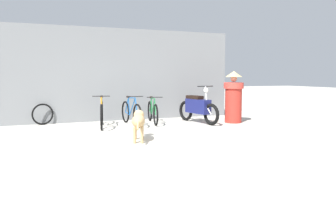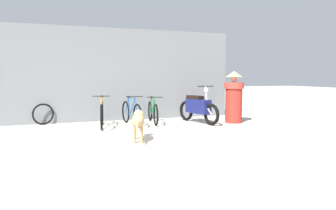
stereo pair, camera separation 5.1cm
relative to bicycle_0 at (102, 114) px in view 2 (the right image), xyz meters
name	(u,v)px [view 2 (the right image)]	position (x,y,z in m)	size (l,w,h in m)	color
ground_plane	(155,140)	(0.80, -2.25, -0.37)	(60.00, 60.00, 0.00)	#B7B2A5
shop_wall_back	(120,75)	(0.80, 1.28, 1.09)	(7.64, 0.20, 2.92)	slate
bicycle_0	(102,114)	(0.00, 0.00, 0.00)	(0.48, 1.71, 0.90)	black
bicycle_1	(131,113)	(0.86, 0.08, -0.01)	(0.46, 1.73, 0.86)	black
bicycle_2	(153,112)	(1.56, 0.21, -0.03)	(0.46, 1.69, 0.82)	black
motorcycle	(198,108)	(2.87, -0.21, 0.10)	(0.61, 1.82, 1.13)	black
stray_dog	(138,121)	(0.44, -2.19, 0.08)	(0.53, 1.22, 0.65)	tan
person_in_robes	(234,97)	(3.91, -0.53, 0.43)	(0.61, 0.61, 1.57)	#B72D23
spare_tire_left	(43,114)	(-1.54, 1.04, -0.05)	(0.61, 0.22, 0.63)	black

